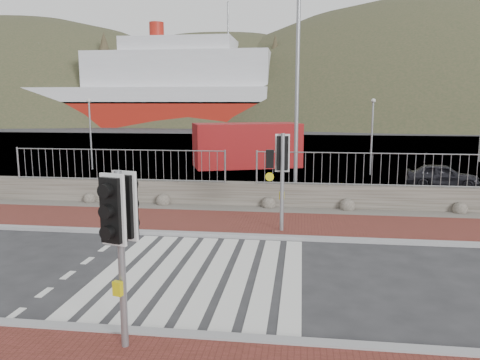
# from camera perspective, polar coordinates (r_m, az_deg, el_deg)

# --- Properties ---
(ground) EXTENTS (220.00, 220.00, 0.00)m
(ground) POSITION_cam_1_polar(r_m,az_deg,el_deg) (11.05, -4.78, -11.31)
(ground) COLOR #28282B
(ground) RESTS_ON ground
(sidewalk_far) EXTENTS (40.00, 3.00, 0.08)m
(sidewalk_far) POSITION_cam_1_polar(r_m,az_deg,el_deg) (15.26, -1.19, -5.25)
(sidewalk_far) COLOR maroon
(sidewalk_far) RESTS_ON ground
(kerb_near) EXTENTS (40.00, 0.25, 0.12)m
(kerb_near) POSITION_cam_1_polar(r_m,az_deg,el_deg) (8.38, -9.37, -18.12)
(kerb_near) COLOR gray
(kerb_near) RESTS_ON ground
(kerb_far) EXTENTS (40.00, 0.25, 0.12)m
(kerb_far) POSITION_cam_1_polar(r_m,az_deg,el_deg) (13.83, -2.13, -6.77)
(kerb_far) COLOR gray
(kerb_far) RESTS_ON ground
(zebra_crossing) EXTENTS (4.62, 5.60, 0.01)m
(zebra_crossing) POSITION_cam_1_polar(r_m,az_deg,el_deg) (11.05, -4.79, -11.28)
(zebra_crossing) COLOR silver
(zebra_crossing) RESTS_ON ground
(gravel_strip) EXTENTS (40.00, 1.50, 0.06)m
(gravel_strip) POSITION_cam_1_polar(r_m,az_deg,el_deg) (17.18, -0.18, -3.61)
(gravel_strip) COLOR #59544C
(gravel_strip) RESTS_ON ground
(stone_wall) EXTENTS (40.00, 0.60, 0.90)m
(stone_wall) POSITION_cam_1_polar(r_m,az_deg,el_deg) (17.87, 0.16, -1.72)
(stone_wall) COLOR #4D4840
(stone_wall) RESTS_ON ground
(railing) EXTENTS (18.07, 0.07, 1.22)m
(railing) POSITION_cam_1_polar(r_m,az_deg,el_deg) (17.51, 0.10, 2.59)
(railing) COLOR gray
(railing) RESTS_ON stone_wall
(quay) EXTENTS (120.00, 40.00, 0.50)m
(quay) POSITION_cam_1_polar(r_m,az_deg,el_deg) (38.26, 4.12, 3.55)
(quay) COLOR #4C4C4F
(quay) RESTS_ON ground
(water) EXTENTS (220.00, 50.00, 0.05)m
(water) POSITION_cam_1_polar(r_m,az_deg,el_deg) (73.13, 5.78, 6.32)
(water) COLOR #3F4C54
(water) RESTS_ON ground
(ferry) EXTENTS (50.00, 16.00, 20.00)m
(ferry) POSITION_cam_1_polar(r_m,az_deg,el_deg) (82.51, -11.70, 10.25)
(ferry) COLOR maroon
(ferry) RESTS_ON ground
(hills_backdrop) EXTENTS (254.00, 90.00, 100.00)m
(hills_backdrop) POSITION_cam_1_polar(r_m,az_deg,el_deg) (101.73, 9.83, -6.08)
(hills_backdrop) COLOR #2D3520
(hills_backdrop) RESTS_ON ground
(traffic_signal_near) EXTENTS (0.47, 0.35, 2.90)m
(traffic_signal_near) POSITION_cam_1_polar(r_m,az_deg,el_deg) (7.38, -14.41, -5.12)
(traffic_signal_near) COLOR gray
(traffic_signal_near) RESTS_ON ground
(traffic_signal_far) EXTENTS (0.73, 0.30, 3.01)m
(traffic_signal_far) POSITION_cam_1_polar(r_m,az_deg,el_deg) (13.90, 5.03, 2.31)
(traffic_signal_far) COLOR gray
(traffic_signal_far) RESTS_ON ground
(streetlight) EXTENTS (1.82, 0.63, 8.72)m
(streetlight) POSITION_cam_1_polar(r_m,az_deg,el_deg) (18.18, 7.47, 12.50)
(streetlight) COLOR gray
(streetlight) RESTS_ON ground
(shipping_container) EXTENTS (6.90, 4.67, 2.66)m
(shipping_container) POSITION_cam_1_polar(r_m,az_deg,el_deg) (28.66, 0.83, 4.27)
(shipping_container) COLOR maroon
(shipping_container) RESTS_ON ground
(car_a) EXTENTS (3.38, 1.78, 1.09)m
(car_a) POSITION_cam_1_polar(r_m,az_deg,el_deg) (23.72, 23.41, 0.51)
(car_a) COLOR black
(car_a) RESTS_ON ground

